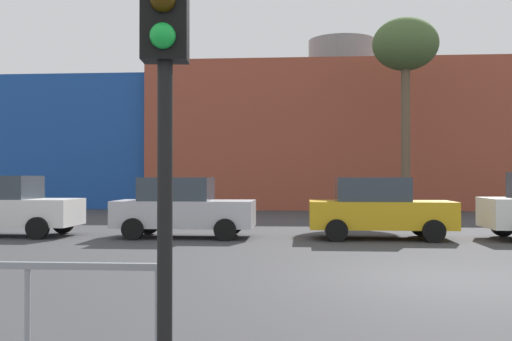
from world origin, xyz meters
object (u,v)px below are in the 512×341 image
parked_car_2 (378,208)px  bare_tree_0 (405,49)px  traffic_light_near_left (165,66)px  parked_car_1 (183,207)px  parked_car_0 (6,206)px

parked_car_2 → bare_tree_0: bare_tree_0 is taller
parked_car_2 → bare_tree_0: bearing=76.3°
parked_car_2 → traffic_light_near_left: bearing=-104.2°
parked_car_1 → parked_car_2: size_ratio=1.00×
parked_car_2 → bare_tree_0: 12.58m
parked_car_1 → traffic_light_near_left: 13.10m
parked_car_1 → parked_car_0: bearing=180.0°
parked_car_2 → traffic_light_near_left: size_ratio=1.13×
parked_car_2 → bare_tree_0: size_ratio=0.45×
parked_car_1 → traffic_light_near_left: traffic_light_near_left is taller
parked_car_0 → bare_tree_0: size_ratio=0.46×
parked_car_0 → bare_tree_0: (13.56, 10.33, 6.69)m
traffic_light_near_left → bare_tree_0: size_ratio=0.40×
bare_tree_0 → parked_car_2: bearing=-103.7°
parked_car_0 → traffic_light_near_left: (7.80, -12.75, 1.74)m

